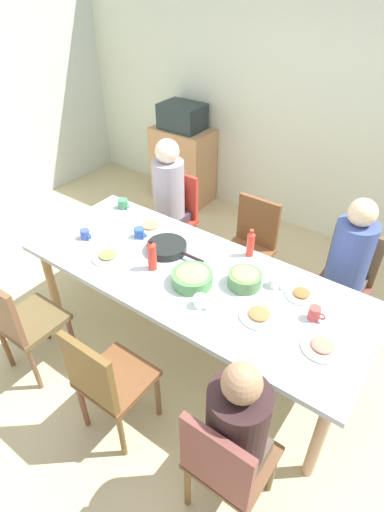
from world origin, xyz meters
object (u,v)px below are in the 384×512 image
Objects in this scene: bowl_1 at (245,278)px; chair_1 at (20,320)px; plate_4 at (259,315)px; person_3 at (168,195)px; plate_0 at (150,226)px; cup_3 at (123,204)px; chair_2 at (251,243)px; chair_3 at (175,214)px; plate_3 at (301,294)px; bowl_0 at (192,277)px; microwave at (182,116)px; bottle_1 at (152,255)px; cup_2 at (200,301)px; chair_0 at (345,280)px; serving_pan at (167,247)px; plate_2 at (108,256)px; cup_4 at (139,233)px; person_4 at (237,429)px; cup_5 at (315,313)px; chair_5 at (106,380)px; cup_0 at (276,282)px; bottle_0 at (251,244)px; chair_4 at (225,463)px; plate_1 at (322,346)px; person_0 at (348,262)px; side_cabinet at (183,165)px.

chair_1 is at bearing -140.64° from bowl_1.
bowl_1 reaches higher than plate_4.
plate_0 is (0.22, -0.51, 0.01)m from person_3.
cup_3 is at bearing 164.98° from plate_0.
chair_2 is 1.00× the size of chair_3.
chair_2 reaches higher than plate_3.
microwave is at bearing 128.38° from bowl_0.
person_3 reaches higher than bottle_1.
bowl_1 reaches higher than cup_2.
chair_1 is 1.88× the size of microwave.
chair_0 is 0.83m from chair_2.
plate_4 is 0.30m from bowl_1.
serving_pan is 0.25m from bottle_1.
bowl_1 reaches higher than plate_0.
bowl_1 reaches higher than serving_pan.
bottle_1 is at bearing 15.53° from plate_2.
cup_4 is (0.02, -0.15, 0.02)m from plate_0.
cup_3 reaches higher than plate_0.
person_3 is 1.47m from cup_2.
chair_3 is at bearing 135.35° from person_4.
person_4 is 10.91× the size of cup_5.
bowl_0 is at bearing 85.38° from chair_5.
chair_2 is 1.88× the size of microwave.
cup_0 is at bearing 20.84° from plate_2.
bowl_1 is (0.95, 0.32, 0.04)m from plate_2.
cup_3 reaches higher than cup_0.
cup_2 is 0.95× the size of cup_3.
chair_2 is 7.76× the size of cup_4.
bottle_0 reaches higher than plate_4.
person_3 reaches higher than bottle_0.
chair_4 is at bearing -64.49° from bottle_0.
cup_4 is at bearing 156.68° from cup_2.
bowl_0 is at bearing 178.59° from plate_1.
bowl_1 is (-0.48, -0.76, 0.30)m from chair_0.
serving_pan is 0.29m from cup_4.
bottle_0 is (-0.14, 0.31, 0.05)m from bowl_1.
microwave is at bearing 154.25° from person_0.
chair_1 is 1.29m from cup_3.
chair_3 and chair_5 have the same top height.
person_3 is at bearing 160.39° from plate_3.
chair_1 is 0.74m from plate_2.
plate_1 is at bearing -18.76° from bowl_1.
chair_0 is 7.57× the size of cup_0.
plate_1 is at bearing -35.56° from cup_0.
chair_4 is at bearing -91.29° from cup_5.
cup_0 is (-0.30, -0.56, 0.05)m from person_0.
chair_1 is 1.67m from chair_4.
side_cabinet is (-1.87, 1.81, -0.36)m from bowl_1.
cup_2 is at bearing -50.78° from side_cabinet.
side_cabinet is at bearing 131.17° from person_4.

